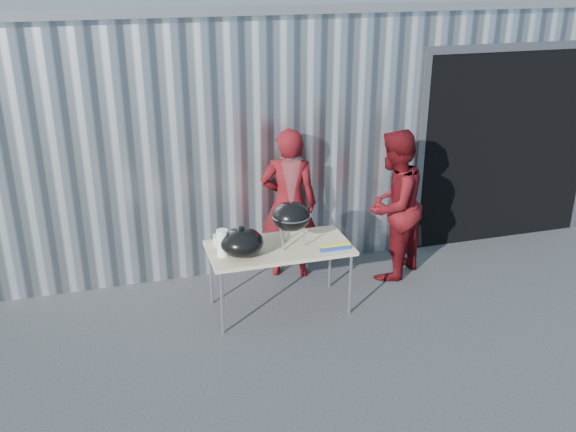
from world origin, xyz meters
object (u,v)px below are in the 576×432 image
object	(u,v)px
kettle_grill	(291,208)
person_cook	(289,204)
person_bystander	(393,205)
folding_table	(279,250)

from	to	relation	value
kettle_grill	person_cook	xyz separation A→B (m)	(0.21, 0.79, -0.27)
kettle_grill	person_cook	size ratio (longest dim) A/B	0.51
person_cook	person_bystander	bearing A→B (deg)	-178.79
kettle_grill	person_cook	world-z (taller)	person_cook
folding_table	person_cook	world-z (taller)	person_cook
person_cook	kettle_grill	bearing A→B (deg)	93.84
folding_table	person_cook	size ratio (longest dim) A/B	0.83
folding_table	kettle_grill	xyz separation A→B (m)	(0.12, -0.01, 0.47)
folding_table	person_bystander	size ratio (longest dim) A/B	0.84
kettle_grill	person_cook	distance (m)	0.86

